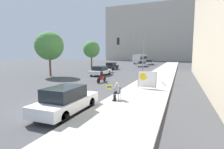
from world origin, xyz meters
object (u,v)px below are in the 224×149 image
street_tree_near_curb (49,46)px  car_on_road_midblock (111,66)px  protest_banner (147,79)px  car_on_road_far_lane (149,62)px  motorcycle_on_road (102,77)px  parked_car_curbside (66,100)px  seated_protester (116,91)px  street_tree_midblock (91,49)px  traffic_light_pole (133,49)px  city_bus_on_road (141,58)px  car_on_road_distant (142,64)px  car_on_road_nearest (100,71)px

street_tree_near_curb → car_on_road_midblock: bearing=73.3°
protest_banner → car_on_road_far_lane: size_ratio=0.35×
motorcycle_on_road → street_tree_near_curb: street_tree_near_curb is taller
parked_car_curbside → motorcycle_on_road: size_ratio=1.89×
street_tree_near_curb → parked_car_curbside: bearing=-46.6°
seated_protester → street_tree_midblock: bearing=133.2°
seated_protester → traffic_light_pole: traffic_light_pole is taller
seated_protester → city_bus_on_road: 49.20m
parked_car_curbside → car_on_road_distant: parked_car_curbside is taller
parked_car_curbside → car_on_road_far_lane: parked_car_curbside is taller
protest_banner → car_on_road_far_lane: 37.00m
car_on_road_far_lane → motorcycle_on_road: 33.91m
motorcycle_on_road → street_tree_midblock: size_ratio=0.39×
traffic_light_pole → street_tree_near_curb: bearing=-177.8°
protest_banner → car_on_road_distant: bearing=102.4°
motorcycle_on_road → street_tree_midblock: (-7.58, 11.83, 3.54)m
seated_protester → car_on_road_nearest: (-7.33, 13.03, -0.08)m
seated_protester → street_tree_near_curb: 17.08m
seated_protester → motorcycle_on_road: (-4.41, 7.16, -0.24)m
car_on_road_midblock → motorcycle_on_road: 16.92m
traffic_light_pole → parked_car_curbside: size_ratio=1.26×
motorcycle_on_road → parked_car_curbside: bearing=-75.6°
parked_car_curbside → street_tree_midblock: street_tree_midblock is taller
city_bus_on_road → street_tree_near_curb: 39.28m
car_on_road_nearest → street_tree_midblock: 8.29m
parked_car_curbside → car_on_road_distant: bearing=95.1°
traffic_light_pole → car_on_road_distant: (-3.51, 22.85, -3.10)m
car_on_road_nearest → car_on_road_far_lane: 28.17m
car_on_road_midblock → motorcycle_on_road: size_ratio=1.93×
traffic_light_pole → motorcycle_on_road: (-2.95, -2.82, -3.24)m
car_on_road_distant → city_bus_on_road: 16.07m
car_on_road_midblock → seated_protester: bearing=-67.6°
street_tree_midblock → car_on_road_midblock: bearing=60.8°
protest_banner → motorcycle_on_road: size_ratio=0.75×
street_tree_near_curb → city_bus_on_road: bearing=82.9°
street_tree_near_curb → street_tree_midblock: bearing=79.6°
parked_car_curbside → street_tree_midblock: 24.62m
parked_car_curbside → car_on_road_midblock: parked_car_curbside is taller
parked_car_curbside → street_tree_near_curb: (-11.98, 12.65, 3.63)m
car_on_road_far_lane → city_bus_on_road: (-4.22, 7.32, 1.03)m
street_tree_midblock → protest_banner: bearing=-47.5°
car_on_road_midblock → car_on_road_far_lane: 18.48m
car_on_road_distant → motorcycle_on_road: size_ratio=1.94×
seated_protester → traffic_light_pole: size_ratio=0.22×
protest_banner → street_tree_midblock: 19.83m
protest_banner → city_bus_on_road: city_bus_on_road is taller
seated_protester → car_on_road_distant: car_on_road_distant is taller
car_on_road_midblock → street_tree_near_curb: 14.83m
car_on_road_far_lane → city_bus_on_road: 8.51m
city_bus_on_road → motorcycle_on_road: 41.49m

